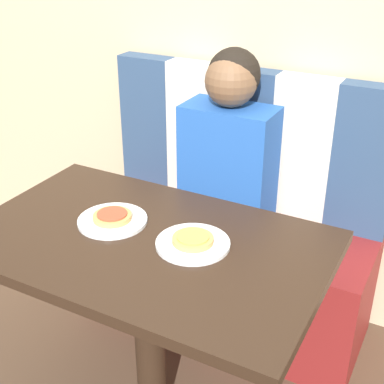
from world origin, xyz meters
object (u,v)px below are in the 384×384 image
object	(u,v)px
person	(229,141)
plate_right	(193,244)
pizza_left	(112,216)
plate_left	(113,221)
pizza_right	(193,239)

from	to	relation	value
person	plate_right	distance (m)	0.58
person	pizza_left	world-z (taller)	person
plate_left	pizza_right	bearing A→B (deg)	0.00
person	pizza_left	xyz separation A→B (m)	(-0.14, -0.56, -0.08)
person	plate_right	size ratio (longest dim) A/B	3.19
pizza_left	pizza_right	size ratio (longest dim) A/B	1.00
person	plate_left	distance (m)	0.58
person	pizza_right	xyz separation A→B (m)	(0.14, -0.56, -0.08)
pizza_left	pizza_right	distance (m)	0.28
plate_right	pizza_left	world-z (taller)	pizza_left
person	plate_left	bearing A→B (deg)	-104.19
plate_right	pizza_left	bearing A→B (deg)	180.00
person	pizza_right	distance (m)	0.58
person	pizza_right	size ratio (longest dim) A/B	5.76
person	pizza_left	distance (m)	0.58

